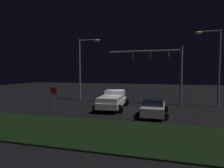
# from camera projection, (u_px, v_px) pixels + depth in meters

# --- Properties ---
(ground_plane) EXTENTS (80.00, 80.00, 0.00)m
(ground_plane) POSITION_uv_depth(u_px,v_px,m) (122.00, 108.00, 19.84)
(ground_plane) COLOR black
(grass_median) EXTENTS (24.69, 5.65, 0.10)m
(grass_median) POSITION_uv_depth(u_px,v_px,m) (92.00, 132.00, 11.83)
(grass_median) COLOR black
(grass_median) RESTS_ON ground_plane
(pickup_truck) EXTENTS (3.04, 5.49, 1.80)m
(pickup_truck) POSITION_uv_depth(u_px,v_px,m) (113.00, 99.00, 19.41)
(pickup_truck) COLOR silver
(pickup_truck) RESTS_ON ground_plane
(car_sedan) EXTENTS (2.48, 4.40, 1.51)m
(car_sedan) POSITION_uv_depth(u_px,v_px,m) (154.00, 107.00, 16.34)
(car_sedan) COLOR #B7B7BC
(car_sedan) RESTS_ON ground_plane
(traffic_signal_gantry) EXTENTS (8.32, 0.56, 6.50)m
(traffic_signal_gantry) POSITION_uv_depth(u_px,v_px,m) (159.00, 61.00, 21.69)
(traffic_signal_gantry) COLOR slate
(traffic_signal_gantry) RESTS_ON ground_plane
(street_lamp_left) EXTENTS (2.90, 0.44, 7.97)m
(street_lamp_left) POSITION_uv_depth(u_px,v_px,m) (84.00, 62.00, 25.11)
(street_lamp_left) COLOR slate
(street_lamp_left) RESTS_ON ground_plane
(street_lamp_right) EXTENTS (2.57, 0.44, 8.16)m
(street_lamp_right) POSITION_uv_depth(u_px,v_px,m) (214.00, 59.00, 20.35)
(street_lamp_right) COLOR slate
(street_lamp_right) RESTS_ON ground_plane
(stop_sign) EXTENTS (0.76, 0.08, 2.23)m
(stop_sign) POSITION_uv_depth(u_px,v_px,m) (54.00, 93.00, 19.36)
(stop_sign) COLOR slate
(stop_sign) RESTS_ON ground_plane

